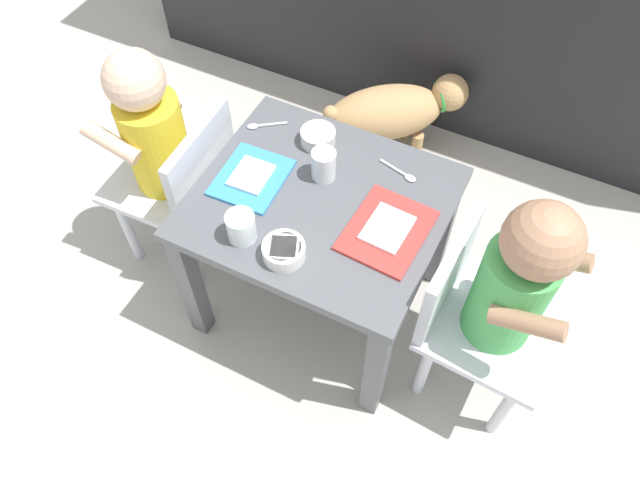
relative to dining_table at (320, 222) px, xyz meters
The scene contains 13 objects.
ground_plane 0.36m from the dining_table, ahead, with size 7.00×7.00×0.00m, color #B2ADA3.
dining_table is the anchor object (origin of this frame).
seated_child_left 0.44m from the dining_table, behind, with size 0.29×0.29×0.68m.
seated_child_right 0.45m from the dining_table, ahead, with size 0.30×0.30×0.69m.
dog 0.64m from the dining_table, 94.70° to the left, with size 0.42×0.38×0.28m.
food_tray_left 0.19m from the dining_table, behind, with size 0.15×0.18×0.02m.
food_tray_right 0.19m from the dining_table, ahead, with size 0.17×0.21×0.02m.
water_cup_left 0.14m from the dining_table, 110.04° to the left, with size 0.06×0.06×0.07m.
water_cup_right 0.22m from the dining_table, 122.21° to the right, with size 0.06×0.06×0.07m.
cereal_bowl_left_side 0.21m from the dining_table, 118.05° to the left, with size 0.08×0.08×0.03m.
veggie_bowl_far 0.20m from the dining_table, 88.32° to the right, with size 0.09×0.09×0.03m.
spoon_by_left_tray 0.28m from the dining_table, 147.51° to the left, with size 0.09×0.07×0.01m.
spoon_by_right_tray 0.22m from the dining_table, 49.14° to the left, with size 0.10×0.04×0.01m.
Camera 1 is at (0.38, -0.77, 1.49)m, focal length 34.18 mm.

